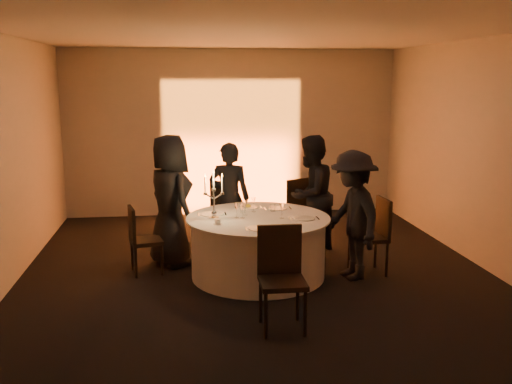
{
  "coord_description": "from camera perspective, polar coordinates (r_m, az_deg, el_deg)",
  "views": [
    {
      "loc": [
        -0.95,
        -6.85,
        2.46
      ],
      "look_at": [
        0.0,
        0.2,
        1.05
      ],
      "focal_mm": 40.0,
      "sensor_mm": 36.0,
      "label": 1
    }
  ],
  "objects": [
    {
      "name": "uplighter_fixture",
      "position": [
        10.38,
        -2.22,
        -2.21
      ],
      "size": [
        0.25,
        0.12,
        0.1
      ],
      "primitive_type": "cube",
      "color": "black",
      "rests_on": "floor"
    },
    {
      "name": "tumbler_b",
      "position": [
        7.42,
        1.7,
        -1.6
      ],
      "size": [
        0.07,
        0.07,
        0.09
      ],
      "primitive_type": "cylinder",
      "color": "silver",
      "rests_on": "banquet_table"
    },
    {
      "name": "plate_right",
      "position": [
        7.05,
        4.85,
        -2.65
      ],
      "size": [
        0.36,
        0.27,
        0.01
      ],
      "color": "white",
      "rests_on": "banquet_table"
    },
    {
      "name": "wine_glass_c",
      "position": [
        7.19,
        -1.08,
        -1.27
      ],
      "size": [
        0.07,
        0.07,
        0.19
      ],
      "color": "silver",
      "rests_on": "banquet_table"
    },
    {
      "name": "wine_glass_e",
      "position": [
        7.03,
        2.6,
        -1.56
      ],
      "size": [
        0.07,
        0.07,
        0.19
      ],
      "color": "silver",
      "rests_on": "banquet_table"
    },
    {
      "name": "candelabra",
      "position": [
        7.02,
        -4.23,
        -0.98
      ],
      "size": [
        0.26,
        0.12,
        0.61
      ],
      "color": "silver",
      "rests_on": "banquet_table"
    },
    {
      "name": "banquet_table",
      "position": [
        7.23,
        0.21,
        -5.49
      ],
      "size": [
        1.8,
        1.8,
        0.77
      ],
      "color": "black",
      "rests_on": "floor"
    },
    {
      "name": "plate_front",
      "position": [
        6.57,
        0.49,
        -3.64
      ],
      "size": [
        0.36,
        0.3,
        0.01
      ],
      "color": "white",
      "rests_on": "banquet_table"
    },
    {
      "name": "wine_glass_b",
      "position": [
        7.04,
        -1.36,
        -1.54
      ],
      "size": [
        0.07,
        0.07,
        0.19
      ],
      "color": "silver",
      "rests_on": "banquet_table"
    },
    {
      "name": "chair_back_right",
      "position": [
        8.48,
        3.85,
        -1.56
      ],
      "size": [
        0.61,
        0.61,
        1.04
      ],
      "rotation": [
        0.0,
        0.0,
        -2.67
      ],
      "color": "black",
      "rests_on": "floor"
    },
    {
      "name": "tumbler_a",
      "position": [
        7.33,
        -1.34,
        -1.77
      ],
      "size": [
        0.07,
        0.07,
        0.09
      ],
      "primitive_type": "cylinder",
      "color": "silver",
      "rests_on": "banquet_table"
    },
    {
      "name": "chair_back_left",
      "position": [
        8.84,
        -3.2,
        -1.42
      ],
      "size": [
        0.47,
        0.47,
        0.94
      ],
      "rotation": [
        0.0,
        0.0,
        2.99
      ],
      "color": "black",
      "rests_on": "floor"
    },
    {
      "name": "wine_glass_a",
      "position": [
        7.38,
        -0.24,
        -0.95
      ],
      "size": [
        0.07,
        0.07,
        0.19
      ],
      "color": "silver",
      "rests_on": "banquet_table"
    },
    {
      "name": "guest_back_left",
      "position": [
        8.12,
        -2.68,
        -0.61
      ],
      "size": [
        0.66,
        0.51,
        1.6
      ],
      "primitive_type": "imported",
      "rotation": [
        0.0,
        0.0,
        2.9
      ],
      "color": "black",
      "rests_on": "floor"
    },
    {
      "name": "wall_left",
      "position": [
        7.22,
        -24.12,
        2.58
      ],
      "size": [
        0.0,
        7.0,
        7.0
      ],
      "primitive_type": "plane",
      "rotation": [
        1.57,
        0.0,
        1.57
      ],
      "color": "beige",
      "rests_on": "floor"
    },
    {
      "name": "coffee_cup",
      "position": [
        6.79,
        -3.86,
        -2.98
      ],
      "size": [
        0.11,
        0.11,
        0.07
      ],
      "color": "white",
      "rests_on": "banquet_table"
    },
    {
      "name": "plate_left",
      "position": [
        7.27,
        -4.42,
        -2.22
      ],
      "size": [
        0.36,
        0.29,
        0.01
      ],
      "color": "white",
      "rests_on": "banquet_table"
    },
    {
      "name": "guest_right",
      "position": [
        7.16,
        9.65,
        -2.3
      ],
      "size": [
        0.78,
        1.13,
        1.62
      ],
      "primitive_type": "imported",
      "rotation": [
        0.0,
        0.0,
        -1.39
      ],
      "color": "black",
      "rests_on": "floor"
    },
    {
      "name": "guest_left",
      "position": [
        7.65,
        -8.58,
        -0.86
      ],
      "size": [
        0.91,
        1.02,
        1.76
      ],
      "primitive_type": "imported",
      "rotation": [
        0.0,
        0.0,
        2.09
      ],
      "color": "black",
      "rests_on": "floor"
    },
    {
      "name": "chair_right",
      "position": [
        7.45,
        11.77,
        -3.87
      ],
      "size": [
        0.45,
        0.45,
        0.98
      ],
      "rotation": [
        0.0,
        0.0,
        -1.51
      ],
      "color": "black",
      "rests_on": "floor"
    },
    {
      "name": "plate_back_left",
      "position": [
        7.62,
        -0.77,
        -1.47
      ],
      "size": [
        0.36,
        0.27,
        0.08
      ],
      "color": "white",
      "rests_on": "banquet_table"
    },
    {
      "name": "chair_left",
      "position": [
        7.44,
        -11.48,
        -4.37
      ],
      "size": [
        0.46,
        0.46,
        0.88
      ],
      "rotation": [
        0.0,
        0.0,
        1.79
      ],
      "color": "black",
      "rests_on": "floor"
    },
    {
      "name": "wine_glass_d",
      "position": [
        7.06,
        -1.95,
        -1.5
      ],
      "size": [
        0.07,
        0.07,
        0.19
      ],
      "color": "silver",
      "rests_on": "banquet_table"
    },
    {
      "name": "guest_back_right",
      "position": [
        8.13,
        5.46,
        -0.28
      ],
      "size": [
        1.04,
        1.03,
        1.7
      ],
      "primitive_type": "imported",
      "rotation": [
        0.0,
        0.0,
        -2.37
      ],
      "color": "black",
      "rests_on": "floor"
    },
    {
      "name": "floor",
      "position": [
        7.35,
        0.21,
        -8.36
      ],
      "size": [
        7.0,
        7.0,
        0.0
      ],
      "primitive_type": "plane",
      "color": "black",
      "rests_on": "ground"
    },
    {
      "name": "wall_right",
      "position": [
        7.97,
        22.15,
        3.46
      ],
      "size": [
        0.0,
        7.0,
        7.0
      ],
      "primitive_type": "plane",
      "rotation": [
        1.57,
        0.0,
        -1.57
      ],
      "color": "beige",
      "rests_on": "floor"
    },
    {
      "name": "wall_back",
      "position": [
        10.44,
        -2.44,
        5.93
      ],
      "size": [
        7.0,
        0.0,
        7.0
      ],
      "primitive_type": "plane",
      "rotation": [
        1.57,
        0.0,
        0.0
      ],
      "color": "beige",
      "rests_on": "floor"
    },
    {
      "name": "plate_back_right",
      "position": [
        7.57,
        2.18,
        -1.65
      ],
      "size": [
        0.36,
        0.25,
        0.01
      ],
      "color": "white",
      "rests_on": "banquet_table"
    },
    {
      "name": "wall_front",
      "position": [
        3.62,
        7.89,
        -4.34
      ],
      "size": [
        7.0,
        0.0,
        7.0
      ],
      "primitive_type": "plane",
      "rotation": [
        -1.57,
        0.0,
        0.0
      ],
      "color": "beige",
      "rests_on": "floor"
    },
    {
      "name": "ceiling",
      "position": [
        6.94,
        0.23,
        15.66
      ],
      "size": [
        7.0,
        7.0,
        0.0
      ],
      "primitive_type": "plane",
      "rotation": [
        3.14,
        0.0,
        0.0
      ],
      "color": "silver",
      "rests_on": "wall_back"
    },
    {
      "name": "chair_front",
      "position": [
        5.75,
        2.53,
        -7.9
      ],
      "size": [
        0.46,
        0.46,
        1.03
      ],
      "rotation": [
        0.0,
        0.0,
        -0.01
      ],
      "color": "black",
      "rests_on": "floor"
    }
  ]
}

